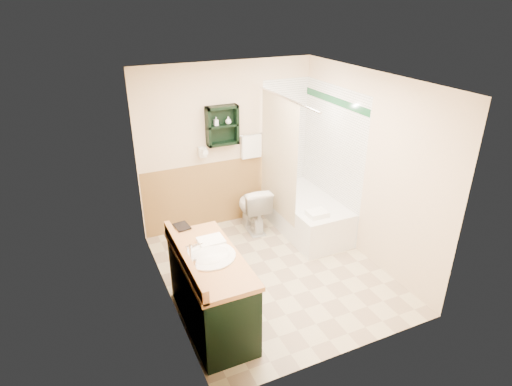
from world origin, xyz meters
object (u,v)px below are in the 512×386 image
Objects in this scene: soap_bottle_b at (228,121)px; hair_dryer at (202,152)px; bathtub at (306,214)px; toilet at (253,208)px; soap_bottle_a at (216,123)px; wall_shelf at (222,126)px; vanity_book at (175,221)px; vanity at (211,291)px.

hair_dryer is at bearing 175.57° from soap_bottle_b.
bathtub is 2.15× the size of toilet.
soap_bottle_a is (-1.12, 0.63, 1.34)m from bathtub.
wall_shelf is 2.69× the size of vanity_book.
hair_dryer is 0.16× the size of bathtub.
wall_shelf reaches higher than soap_bottle_b.
bathtub is at bearing 11.03° from vanity_book.
hair_dryer is 2.22m from vanity.
hair_dryer is 1.76m from bathtub.
toilet is 1.81m from vanity_book.
toilet is 1.35m from soap_bottle_a.
bathtub is (1.92, 1.33, -0.17)m from vanity.
hair_dryer reaches higher than toilet.
toilet is (0.32, -0.29, -1.21)m from wall_shelf.
wall_shelf is at bearing -4.76° from hair_dryer.
wall_shelf is 0.10m from soap_bottle_a.
wall_shelf is 4.75× the size of soap_bottle_a.
bathtub is 12.95× the size of soap_bottle_a.
wall_shelf is at bearing 176.71° from soap_bottle_b.
bathtub is at bearing 34.76° from vanity.
soap_bottle_a is at bearing 150.51° from bathtub.
bathtub is (1.33, -0.66, -0.94)m from hair_dryer.
vanity_book is at bearing 40.07° from toilet.
soap_bottle_a is (0.97, 1.29, 0.64)m from vanity_book.
soap_bottle_a is at bearing -8.15° from hair_dryer.
vanity_book reaches higher than vanity.
vanity_book is (-1.38, -1.01, 0.61)m from toilet.
vanity is at bearing 58.00° from toilet.
soap_bottle_b is (-0.23, 0.29, 1.26)m from toilet.
hair_dryer is 2.30× the size of soap_bottle_b.
wall_shelf is 2.44m from vanity.
vanity is 0.87m from vanity_book.
hair_dryer is 0.56m from soap_bottle_b.
soap_bottle_a reaches higher than vanity.
wall_shelf is at bearing 65.55° from vanity.
hair_dryer reaches higher than vanity_book.
wall_shelf is 1.77m from bathtub.
bathtub is 1.85m from soap_bottle_a.
soap_bottle_b is at bearing 41.84° from vanity_book.
soap_bottle_a is (0.21, -0.03, 0.39)m from hair_dryer.
vanity is 0.89× the size of bathtub.
vanity_book is 1.96× the size of soap_bottle_b.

